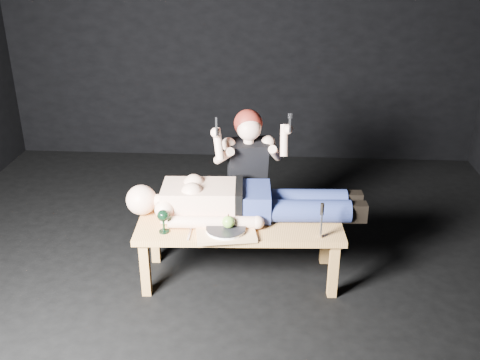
{
  "coord_description": "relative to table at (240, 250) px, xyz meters",
  "views": [
    {
      "loc": [
        0.35,
        -3.22,
        2.27
      ],
      "look_at": [
        0.13,
        0.15,
        0.75
      ],
      "focal_mm": 40.91,
      "sensor_mm": 36.0,
      "label": 1
    }
  ],
  "objects": [
    {
      "name": "spoon_flat",
      "position": [
        0.02,
        -0.09,
        0.23
      ],
      "size": [
        0.12,
        0.11,
        0.01
      ],
      "primitive_type": "cube",
      "rotation": [
        0.0,
        0.0,
        0.85
      ],
      "color": "#B2B2B7",
      "rests_on": "table"
    },
    {
      "name": "ground",
      "position": [
        -0.13,
        -0.1,
        -0.23
      ],
      "size": [
        5.0,
        5.0,
        0.0
      ],
      "primitive_type": "plane",
      "color": "black",
      "rests_on": "ground"
    },
    {
      "name": "goblet",
      "position": [
        -0.5,
        -0.17,
        0.31
      ],
      "size": [
        0.08,
        0.08,
        0.16
      ],
      "primitive_type": null,
      "rotation": [
        0.0,
        0.0,
        0.05
      ],
      "color": "black",
      "rests_on": "table"
    },
    {
      "name": "apple",
      "position": [
        -0.06,
        -0.15,
        0.31
      ],
      "size": [
        0.08,
        0.08,
        0.08
      ],
      "primitive_type": "sphere",
      "color": "#599527",
      "rests_on": "plate"
    },
    {
      "name": "fork_flat",
      "position": [
        -0.32,
        -0.2,
        0.23
      ],
      "size": [
        0.01,
        0.15,
        0.01
      ],
      "primitive_type": "cube",
      "rotation": [
        0.0,
        0.0,
        0.01
      ],
      "color": "#B2B2B7",
      "rests_on": "table"
    },
    {
      "name": "table",
      "position": [
        0.0,
        0.0,
        0.0
      ],
      "size": [
        1.44,
        0.6,
        0.45
      ],
      "primitive_type": "cube",
      "rotation": [
        0.0,
        0.0,
        0.05
      ],
      "color": "tan",
      "rests_on": "ground"
    },
    {
      "name": "back_wall",
      "position": [
        -0.13,
        2.4,
        1.27
      ],
      "size": [
        5.0,
        0.0,
        5.0
      ],
      "primitive_type": "plane",
      "rotation": [
        1.57,
        0.0,
        0.0
      ],
      "color": "black",
      "rests_on": "ground"
    },
    {
      "name": "knife_flat",
      "position": [
        0.08,
        -0.18,
        0.23
      ],
      "size": [
        0.06,
        0.15,
        0.01
      ],
      "primitive_type": "cube",
      "rotation": [
        0.0,
        0.0,
        -0.31
      ],
      "color": "#B2B2B7",
      "rests_on": "table"
    },
    {
      "name": "kneeling_woman",
      "position": [
        0.02,
        0.51,
        0.36
      ],
      "size": [
        0.75,
        0.81,
        1.17
      ],
      "primitive_type": null,
      "rotation": [
        0.0,
        0.0,
        0.21
      ],
      "color": "black",
      "rests_on": "ground"
    },
    {
      "name": "lying_man",
      "position": [
        0.04,
        0.12,
        0.36
      ],
      "size": [
        1.5,
        0.53,
        0.28
      ],
      "primitive_type": null,
      "rotation": [
        0.0,
        0.0,
        0.05
      ],
      "color": "beige",
      "rests_on": "table"
    },
    {
      "name": "serving_tray",
      "position": [
        -0.08,
        -0.16,
        0.24
      ],
      "size": [
        0.43,
        0.35,
        0.02
      ],
      "primitive_type": "cube",
      "rotation": [
        0.0,
        0.0,
        0.17
      ],
      "color": "tan",
      "rests_on": "table"
    },
    {
      "name": "carving_knife",
      "position": [
        0.54,
        -0.17,
        0.35
      ],
      "size": [
        0.03,
        0.04,
        0.25
      ],
      "primitive_type": null,
      "rotation": [
        0.0,
        0.0,
        0.05
      ],
      "color": "#B2B2B7",
      "rests_on": "table"
    },
    {
      "name": "plate",
      "position": [
        -0.08,
        -0.16,
        0.26
      ],
      "size": [
        0.3,
        0.3,
        0.02
      ],
      "primitive_type": "cylinder",
      "rotation": [
        0.0,
        0.0,
        0.17
      ],
      "color": "white",
      "rests_on": "serving_tray"
    }
  ]
}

